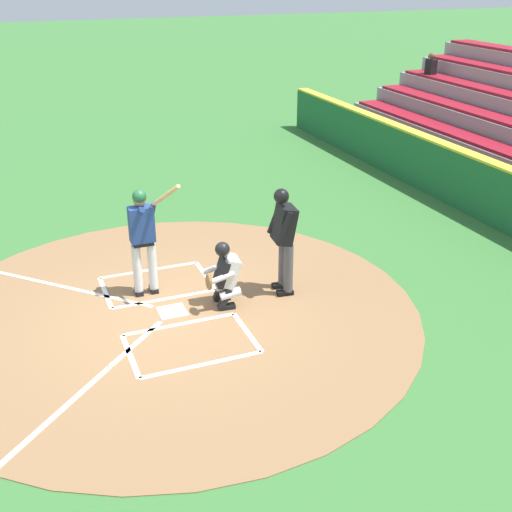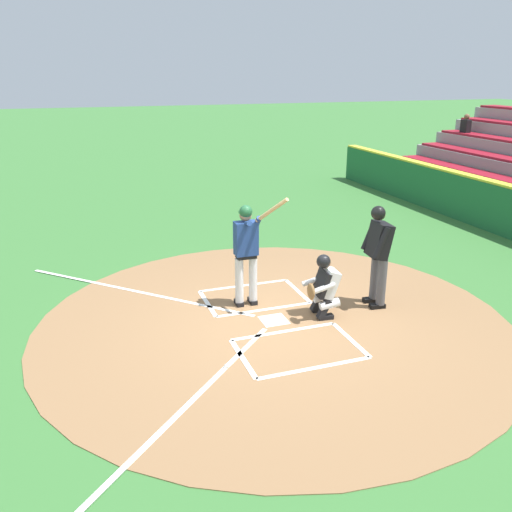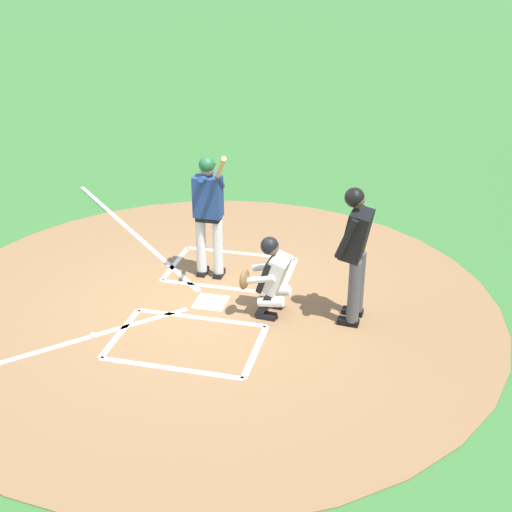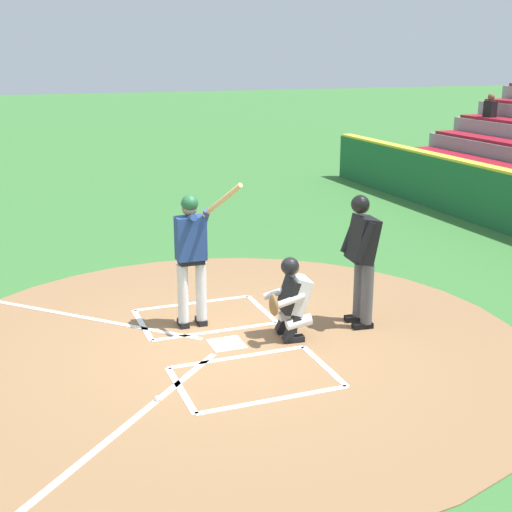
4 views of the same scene
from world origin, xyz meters
TOP-DOWN VIEW (x-y plane):
  - ground_plane at (0.00, 0.00)m, footprint 120.00×120.00m
  - dirt_circle at (0.00, 0.00)m, footprint 8.00×8.00m
  - home_plate_and_chalk at (0.00, 0.88)m, footprint 7.93×4.91m
  - batter at (0.76, 0.23)m, footprint 0.93×0.71m
  - catcher at (-0.10, -0.87)m, footprint 0.59×0.64m
  - plate_umpire at (-0.00, -1.96)m, footprint 0.61×0.45m
  - baseball at (-1.22, 1.20)m, footprint 0.07×0.07m

SIDE VIEW (x-z plane):
  - ground_plane at x=0.00m, z-range 0.00..0.00m
  - dirt_circle at x=0.00m, z-range 0.00..0.01m
  - home_plate_and_chalk at x=0.00m, z-range 0.01..0.02m
  - baseball at x=-1.22m, z-range 0.00..0.07m
  - catcher at x=-0.10m, z-range 0.02..1.15m
  - plate_umpire at x=0.00m, z-range 0.14..2.01m
  - batter at x=0.76m, z-range 0.04..2.16m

